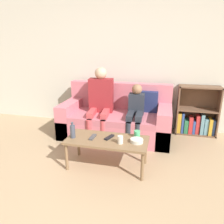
% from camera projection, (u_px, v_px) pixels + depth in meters
% --- Properties ---
extents(wall_back, '(12.00, 0.06, 2.60)m').
position_uv_depth(wall_back, '(118.00, 58.00, 4.10)').
color(wall_back, beige).
rests_on(wall_back, ground_plane).
extents(couch, '(1.87, 0.91, 0.89)m').
position_uv_depth(couch, '(117.00, 119.00, 3.86)').
color(couch, '#D1707F').
rests_on(couch, ground_plane).
extents(bookshelf, '(0.70, 0.28, 0.88)m').
position_uv_depth(bookshelf, '(196.00, 116.00, 3.91)').
color(bookshelf, brown).
rests_on(bookshelf, ground_plane).
extents(coffee_table, '(1.05, 0.49, 0.40)m').
position_uv_depth(coffee_table, '(107.00, 142.00, 2.83)').
color(coffee_table, brown).
rests_on(coffee_table, ground_plane).
extents(person_adult, '(0.43, 0.66, 1.20)m').
position_uv_depth(person_adult, '(100.00, 98.00, 3.73)').
color(person_adult, '#C6474C').
rests_on(person_adult, ground_plane).
extents(person_child, '(0.27, 0.63, 0.93)m').
position_uv_depth(person_child, '(136.00, 110.00, 3.58)').
color(person_child, '#282D38').
rests_on(person_child, ground_plane).
extents(cup_near, '(0.07, 0.07, 0.10)m').
position_uv_depth(cup_near, '(120.00, 140.00, 2.68)').
color(cup_near, silver).
rests_on(cup_near, coffee_table).
extents(cup_far, '(0.08, 0.08, 0.09)m').
position_uv_depth(cup_far, '(137.00, 134.00, 2.87)').
color(cup_far, '#4CB77A').
rests_on(cup_far, coffee_table).
extents(tv_remote_0, '(0.05, 0.17, 0.02)m').
position_uv_depth(tv_remote_0, '(93.00, 137.00, 2.85)').
color(tv_remote_0, '#47474C').
rests_on(tv_remote_0, coffee_table).
extents(tv_remote_1, '(0.10, 0.18, 0.02)m').
position_uv_depth(tv_remote_1, '(109.00, 137.00, 2.84)').
color(tv_remote_1, black).
rests_on(tv_remote_1, coffee_table).
extents(snack_bowl, '(0.16, 0.16, 0.05)m').
position_uv_depth(snack_bowl, '(137.00, 141.00, 2.72)').
color(snack_bowl, beige).
rests_on(snack_bowl, coffee_table).
extents(bottle, '(0.07, 0.07, 0.21)m').
position_uv_depth(bottle, '(73.00, 131.00, 2.84)').
color(bottle, '#424756').
rests_on(bottle, coffee_table).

